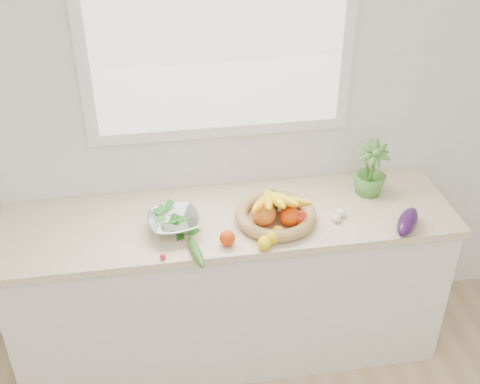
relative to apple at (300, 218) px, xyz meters
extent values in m
cube|color=white|center=(-0.33, 0.43, 0.41)|extent=(4.50, 0.02, 2.70)
cube|color=silver|center=(-0.33, 0.13, -0.51)|extent=(2.20, 0.58, 0.86)
cube|color=beige|center=(-0.33, 0.13, -0.06)|extent=(2.24, 0.62, 0.04)
cube|color=white|center=(-0.33, 0.41, 0.81)|extent=(1.30, 0.03, 1.10)
cube|color=white|center=(-0.33, 0.39, 0.81)|extent=(1.18, 0.01, 0.98)
sphere|color=#DA3B06|center=(-0.37, -0.09, 0.00)|extent=(0.08, 0.08, 0.07)
ellipsoid|color=#FFB90D|center=(-0.12, -0.07, -0.01)|extent=(0.08, 0.09, 0.06)
ellipsoid|color=yellow|center=(-0.21, -0.15, -0.01)|extent=(0.09, 0.10, 0.06)
ellipsoid|color=#E2BB0C|center=(-0.17, -0.11, -0.01)|extent=(0.10, 0.10, 0.06)
sphere|color=red|center=(0.00, 0.00, 0.00)|extent=(0.09, 0.09, 0.08)
cube|color=tan|center=(-0.16, -0.07, -0.02)|extent=(0.10, 0.05, 0.03)
ellipsoid|color=silver|center=(0.18, 0.00, -0.02)|extent=(0.05, 0.05, 0.04)
ellipsoid|color=silver|center=(-0.14, 0.10, -0.02)|extent=(0.07, 0.07, 0.05)
ellipsoid|color=white|center=(0.21, 0.04, -0.02)|extent=(0.06, 0.06, 0.04)
ellipsoid|color=#2C103B|center=(0.49, -0.12, 0.01)|extent=(0.20, 0.23, 0.09)
ellipsoid|color=#1B5218|center=(-0.52, -0.15, -0.02)|extent=(0.08, 0.24, 0.04)
sphere|color=#D71A44|center=(-0.67, -0.15, -0.03)|extent=(0.03, 0.03, 0.03)
imported|color=#4A8731|center=(0.42, 0.22, 0.09)|extent=(0.17, 0.17, 0.31)
cylinder|color=#B27A4F|center=(-0.11, 0.05, -0.03)|extent=(0.38, 0.38, 0.01)
torus|color=tan|center=(-0.11, 0.05, 0.00)|extent=(0.45, 0.45, 0.06)
sphere|color=orange|center=(-0.17, 0.02, 0.03)|extent=(0.14, 0.14, 0.12)
sphere|color=#EF4307|center=(-0.05, 0.00, 0.02)|extent=(0.10, 0.10, 0.09)
sphere|color=#F53D07|center=(-0.03, 0.10, 0.02)|extent=(0.10, 0.10, 0.09)
ellipsoid|color=black|center=(-0.12, 0.12, 0.03)|extent=(0.11, 0.11, 0.12)
ellipsoid|color=yellow|center=(-0.18, 0.04, 0.08)|extent=(0.17, 0.25, 0.11)
ellipsoid|color=#F2B114|center=(-0.15, 0.05, 0.09)|extent=(0.08, 0.27, 0.11)
ellipsoid|color=yellow|center=(-0.12, 0.04, 0.10)|extent=(0.09, 0.27, 0.11)
ellipsoid|color=yellow|center=(-0.09, 0.05, 0.09)|extent=(0.16, 0.26, 0.11)
ellipsoid|color=gold|center=(-0.05, 0.04, 0.08)|extent=(0.22, 0.21, 0.11)
cylinder|color=silver|center=(-0.60, 0.05, -0.03)|extent=(0.11, 0.11, 0.02)
imported|color=silver|center=(-0.60, 0.05, 0.01)|extent=(0.27, 0.27, 0.06)
ellipsoid|color=#1A681D|center=(-0.60, 0.05, 0.05)|extent=(0.20, 0.20, 0.08)
camera|label=1|loc=(-0.67, -2.26, 1.67)|focal=45.00mm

